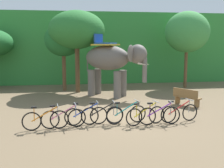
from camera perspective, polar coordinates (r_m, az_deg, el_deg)
ground_plane at (r=12.02m, az=2.27°, el=-6.80°), size 80.00×80.00×0.00m
foliage_hedge at (r=24.46m, az=-3.04°, el=7.66°), size 36.00×6.00×5.70m
tree_left at (r=18.64m, az=-10.27°, el=9.17°), size 2.49×2.49×4.60m
tree_center_left at (r=17.78m, az=-7.49°, el=11.27°), size 3.60×3.60×5.31m
tree_far_left at (r=20.30m, az=15.61°, el=10.53°), size 3.15×3.15×5.49m
elephant at (r=16.26m, az=-0.02°, el=5.05°), size 3.95×3.39×3.78m
bike_orange at (r=10.36m, az=-13.91°, el=-7.33°), size 1.70×0.52×0.92m
bike_pink at (r=10.43m, az=-10.23°, el=-7.10°), size 1.70×0.52×0.92m
bike_blue at (r=10.68m, az=-5.52°, el=-6.65°), size 1.71×0.52×0.92m
bike_black at (r=10.74m, az=-2.08°, el=-6.52°), size 1.71×0.52×0.92m
bike_teal at (r=10.85m, az=3.04°, el=-6.38°), size 1.69×0.54×0.92m
bike_yellow at (r=10.74m, az=7.09°, el=-6.58°), size 1.67×0.60×0.92m
bike_purple at (r=10.84m, az=10.01°, el=-6.50°), size 1.71×0.52×0.92m
bike_red at (r=11.38m, az=14.05°, el=-5.91°), size 1.69×0.52×0.92m
wooden_bench at (r=14.42m, az=15.46°, el=-2.60°), size 1.11×1.50×0.89m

